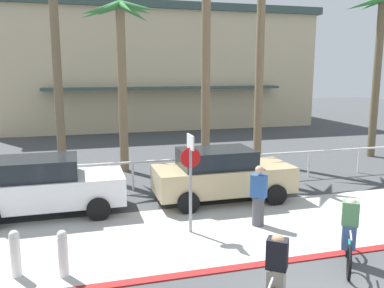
# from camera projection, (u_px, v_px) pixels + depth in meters

# --- Properties ---
(ground_plane) EXTENTS (80.00, 80.00, 0.00)m
(ground_plane) POSITION_uv_depth(u_px,v_px,m) (186.00, 175.00, 16.19)
(ground_plane) COLOR #424447
(sidewalk_strip) EXTENTS (44.00, 4.00, 0.02)m
(sidewalk_strip) POSITION_uv_depth(u_px,v_px,m) (242.00, 228.00, 10.69)
(sidewalk_strip) COLOR beige
(sidewalk_strip) RESTS_ON ground
(curb_paint) EXTENTS (44.00, 0.24, 0.03)m
(curb_paint) POSITION_uv_depth(u_px,v_px,m) (277.00, 262.00, 8.79)
(curb_paint) COLOR maroon
(curb_paint) RESTS_ON ground
(building_backdrop) EXTENTS (23.38, 12.65, 8.67)m
(building_backdrop) POSITION_uv_depth(u_px,v_px,m) (151.00, 68.00, 32.56)
(building_backdrop) COLOR beige
(building_backdrop) RESTS_ON ground
(rail_fence) EXTENTS (27.76, 0.08, 1.04)m
(rail_fence) POSITION_uv_depth(u_px,v_px,m) (196.00, 163.00, 14.62)
(rail_fence) COLOR white
(rail_fence) RESTS_ON ground
(stop_sign_bike_lane) EXTENTS (0.52, 0.56, 2.56)m
(stop_sign_bike_lane) POSITION_uv_depth(u_px,v_px,m) (190.00, 169.00, 10.14)
(stop_sign_bike_lane) COLOR gray
(stop_sign_bike_lane) RESTS_ON ground
(bollard_0) EXTENTS (0.20, 0.20, 1.00)m
(bollard_0) POSITION_uv_depth(u_px,v_px,m) (15.00, 253.00, 8.10)
(bollard_0) COLOR white
(bollard_0) RESTS_ON ground
(bollard_2) EXTENTS (0.20, 0.20, 1.00)m
(bollard_2) POSITION_uv_depth(u_px,v_px,m) (63.00, 253.00, 8.10)
(bollard_2) COLOR white
(bollard_2) RESTS_ON ground
(palm_tree_0) EXTENTS (3.24, 3.03, 9.63)m
(palm_tree_0) POSITION_uv_depth(u_px,v_px,m) (54.00, 1.00, 16.22)
(palm_tree_0) COLOR #756047
(palm_tree_0) RESTS_ON ground
(palm_tree_1) EXTENTS (3.01, 3.46, 6.84)m
(palm_tree_1) POSITION_uv_depth(u_px,v_px,m) (120.00, 40.00, 16.01)
(palm_tree_1) COLOR #846B4C
(palm_tree_1) RESTS_ON ground
(palm_tree_2) EXTENTS (3.10, 3.39, 8.09)m
(palm_tree_2) POSITION_uv_depth(u_px,v_px,m) (206.00, 18.00, 15.95)
(palm_tree_2) COLOR #846B4C
(palm_tree_2) RESTS_ON ground
(palm_tree_3) EXTENTS (3.02, 2.98, 8.56)m
(palm_tree_3) POSITION_uv_depth(u_px,v_px,m) (261.00, 22.00, 17.28)
(palm_tree_3) COLOR #846B4C
(palm_tree_3) RESTS_ON ground
(palm_tree_4) EXTENTS (3.11, 3.06, 7.55)m
(palm_tree_4) POSITION_uv_depth(u_px,v_px,m) (379.00, 36.00, 18.81)
(palm_tree_4) COLOR brown
(palm_tree_4) RESTS_ON ground
(car_white_1) EXTENTS (4.40, 2.02, 1.69)m
(car_white_1) POSITION_uv_depth(u_px,v_px,m) (44.00, 186.00, 11.60)
(car_white_1) COLOR white
(car_white_1) RESTS_ON ground
(car_tan_2) EXTENTS (4.40, 2.02, 1.69)m
(car_tan_2) POSITION_uv_depth(u_px,v_px,m) (222.00, 174.00, 12.89)
(car_tan_2) COLOR tan
(car_tan_2) RESTS_ON ground
(cyclist_black_0) EXTENTS (1.14, 1.49, 1.50)m
(cyclist_black_0) POSITION_uv_depth(u_px,v_px,m) (276.00, 279.00, 6.72)
(cyclist_black_0) COLOR black
(cyclist_black_0) RESTS_ON ground
(cyclist_teal_1) EXTENTS (1.08, 1.54, 1.50)m
(cyclist_teal_1) POSITION_uv_depth(u_px,v_px,m) (349.00, 234.00, 8.62)
(cyclist_teal_1) COLOR black
(cyclist_teal_1) RESTS_ON ground
(pedestrian_1) EXTENTS (0.47, 0.47, 1.66)m
(pedestrian_1) POSITION_uv_depth(u_px,v_px,m) (258.00, 198.00, 10.77)
(pedestrian_1) COLOR #4C4C51
(pedestrian_1) RESTS_ON ground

